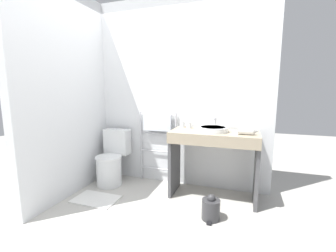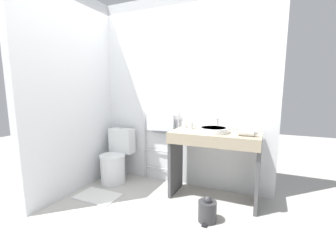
{
  "view_description": "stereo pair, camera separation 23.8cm",
  "coord_description": "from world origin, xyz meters",
  "px_view_note": "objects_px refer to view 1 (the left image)",
  "views": [
    {
      "loc": [
        0.93,
        -1.84,
        1.37
      ],
      "look_at": [
        0.05,
        0.74,
        0.94
      ],
      "focal_mm": 24.0,
      "sensor_mm": 36.0,
      "label": 1
    },
    {
      "loc": [
        1.15,
        -1.75,
        1.37
      ],
      "look_at": [
        0.05,
        0.74,
        0.94
      ],
      "focal_mm": 24.0,
      "sensor_mm": 36.0,
      "label": 2
    }
  ],
  "objects_px": {
    "sink_basin": "(213,129)",
    "hair_dryer": "(247,131)",
    "cup_near_edge": "(189,125)",
    "trash_bin": "(211,209)",
    "toilet": "(112,161)",
    "towel_radiator": "(157,131)",
    "cup_near_wall": "(182,124)"
  },
  "relations": [
    {
      "from": "sink_basin",
      "to": "hair_dryer",
      "type": "bearing_deg",
      "value": -8.1
    },
    {
      "from": "sink_basin",
      "to": "towel_radiator",
      "type": "bearing_deg",
      "value": 162.58
    },
    {
      "from": "toilet",
      "to": "cup_near_wall",
      "type": "bearing_deg",
      "value": 10.82
    },
    {
      "from": "towel_radiator",
      "to": "trash_bin",
      "type": "relative_size",
      "value": 3.76
    },
    {
      "from": "towel_radiator",
      "to": "hair_dryer",
      "type": "relative_size",
      "value": 4.81
    },
    {
      "from": "towel_radiator",
      "to": "sink_basin",
      "type": "xyz_separation_m",
      "value": [
        0.84,
        -0.26,
        0.12
      ]
    },
    {
      "from": "hair_dryer",
      "to": "cup_near_edge",
      "type": "bearing_deg",
      "value": 164.83
    },
    {
      "from": "cup_near_edge",
      "to": "trash_bin",
      "type": "relative_size",
      "value": 0.29
    },
    {
      "from": "toilet",
      "to": "sink_basin",
      "type": "distance_m",
      "value": 1.57
    },
    {
      "from": "towel_radiator",
      "to": "cup_near_edge",
      "type": "relative_size",
      "value": 13.04
    },
    {
      "from": "hair_dryer",
      "to": "cup_near_wall",
      "type": "bearing_deg",
      "value": 163.58
    },
    {
      "from": "towel_radiator",
      "to": "toilet",
      "type": "bearing_deg",
      "value": -156.76
    },
    {
      "from": "sink_basin",
      "to": "trash_bin",
      "type": "distance_m",
      "value": 0.93
    },
    {
      "from": "sink_basin",
      "to": "trash_bin",
      "type": "relative_size",
      "value": 1.31
    },
    {
      "from": "towel_radiator",
      "to": "trash_bin",
      "type": "distance_m",
      "value": 1.36
    },
    {
      "from": "towel_radiator",
      "to": "sink_basin",
      "type": "relative_size",
      "value": 2.87
    },
    {
      "from": "hair_dryer",
      "to": "sink_basin",
      "type": "bearing_deg",
      "value": 171.9
    },
    {
      "from": "trash_bin",
      "to": "towel_radiator",
      "type": "bearing_deg",
      "value": 140.09
    },
    {
      "from": "trash_bin",
      "to": "cup_near_edge",
      "type": "bearing_deg",
      "value": 122.51
    },
    {
      "from": "sink_basin",
      "to": "hair_dryer",
      "type": "relative_size",
      "value": 1.68
    },
    {
      "from": "towel_radiator",
      "to": "hair_dryer",
      "type": "bearing_deg",
      "value": -14.51
    },
    {
      "from": "sink_basin",
      "to": "cup_near_edge",
      "type": "height_order",
      "value": "cup_near_edge"
    },
    {
      "from": "toilet",
      "to": "hair_dryer",
      "type": "height_order",
      "value": "hair_dryer"
    },
    {
      "from": "cup_near_wall",
      "to": "cup_near_edge",
      "type": "distance_m",
      "value": 0.12
    },
    {
      "from": "toilet",
      "to": "hair_dryer",
      "type": "distance_m",
      "value": 1.95
    },
    {
      "from": "toilet",
      "to": "towel_radiator",
      "type": "height_order",
      "value": "towel_radiator"
    },
    {
      "from": "toilet",
      "to": "towel_radiator",
      "type": "relative_size",
      "value": 0.75
    },
    {
      "from": "sink_basin",
      "to": "cup_near_wall",
      "type": "distance_m",
      "value": 0.48
    },
    {
      "from": "hair_dryer",
      "to": "trash_bin",
      "type": "relative_size",
      "value": 0.78
    },
    {
      "from": "towel_radiator",
      "to": "cup_near_wall",
      "type": "distance_m",
      "value": 0.42
    },
    {
      "from": "toilet",
      "to": "towel_radiator",
      "type": "distance_m",
      "value": 0.81
    },
    {
      "from": "sink_basin",
      "to": "trash_bin",
      "type": "height_order",
      "value": "sink_basin"
    }
  ]
}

